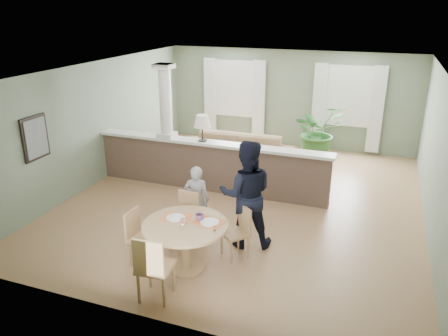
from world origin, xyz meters
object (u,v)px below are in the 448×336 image
at_px(chair_near, 153,266).
at_px(man_person, 246,194).
at_px(sofa, 234,153).
at_px(houseplant, 318,131).
at_px(dining_table, 186,233).
at_px(chair_side, 139,234).
at_px(child_person, 197,200).
at_px(chair_far_boy, 186,216).
at_px(chair_far_man, 239,229).

bearing_deg(chair_near, man_person, -115.94).
relative_size(sofa, houseplant, 1.92).
bearing_deg(dining_table, chair_side, -174.97).
relative_size(chair_near, child_person, 0.80).
bearing_deg(chair_far_boy, child_person, 91.55).
height_order(dining_table, man_person, man_person).
height_order(houseplant, dining_table, houseplant).
height_order(sofa, chair_side, chair_side).
distance_m(houseplant, dining_table, 6.07).
relative_size(houseplant, man_person, 0.78).
xyz_separation_m(sofa, man_person, (1.36, -3.38, 0.52)).
bearing_deg(man_person, houseplant, -113.25).
distance_m(houseplant, man_person, 4.96).
bearing_deg(sofa, chair_far_boy, -85.26).
relative_size(dining_table, chair_side, 1.46).
bearing_deg(man_person, sofa, -86.52).
height_order(sofa, child_person, child_person).
distance_m(dining_table, chair_side, 0.79).
bearing_deg(child_person, chair_near, 82.91).
bearing_deg(chair_side, sofa, 2.65).
bearing_deg(chair_far_man, chair_side, -111.12).
height_order(houseplant, chair_near, houseplant).
xyz_separation_m(dining_table, chair_far_boy, (-0.34, 0.73, -0.12)).
xyz_separation_m(houseplant, chair_far_man, (-0.41, -5.33, -0.25)).
xyz_separation_m(sofa, chair_near, (0.64, -5.29, 0.15)).
relative_size(chair_far_boy, chair_side, 1.03).
relative_size(houseplant, child_person, 1.15).
relative_size(houseplant, chair_near, 1.44).
distance_m(houseplant, chair_far_boy, 5.43).
distance_m(sofa, chair_far_man, 4.01).
bearing_deg(dining_table, chair_far_man, 46.26).
bearing_deg(man_person, chair_side, 20.08).
height_order(chair_side, child_person, child_person).
bearing_deg(houseplant, chair_far_man, -94.44).
bearing_deg(chair_near, houseplant, -104.74).
distance_m(houseplant, chair_far_man, 5.35).
relative_size(chair_far_man, child_person, 0.68).
bearing_deg(dining_table, chair_far_boy, 115.04).
distance_m(chair_near, man_person, 2.07).
relative_size(chair_side, child_person, 0.71).
bearing_deg(chair_side, dining_table, -81.81).
xyz_separation_m(chair_near, chair_side, (-0.68, 0.79, -0.07)).
xyz_separation_m(dining_table, chair_far_man, (0.62, 0.65, -0.15)).
relative_size(sofa, man_person, 1.50).
xyz_separation_m(dining_table, chair_side, (-0.78, -0.07, -0.13)).
bearing_deg(chair_far_boy, man_person, 22.09).
bearing_deg(man_person, chair_far_man, 72.25).
height_order(dining_table, chair_side, chair_side).
bearing_deg(houseplant, chair_far_boy, -104.73).
distance_m(chair_far_man, child_person, 1.08).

